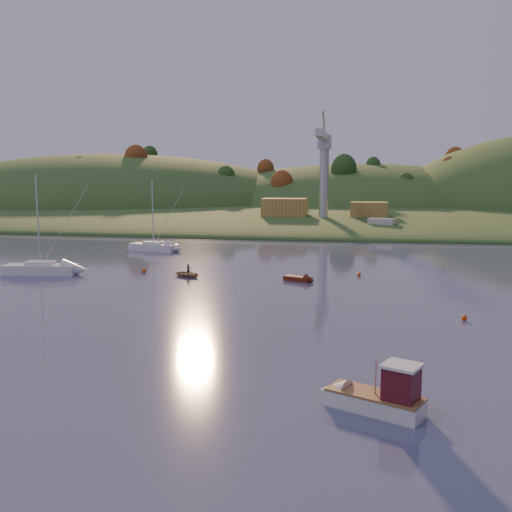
% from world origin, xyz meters
% --- Properties ---
extents(ground, '(500.00, 500.00, 0.00)m').
position_xyz_m(ground, '(0.00, 0.00, 0.00)').
color(ground, '#3B3F60').
rests_on(ground, ground).
extents(far_shore, '(620.00, 220.00, 1.50)m').
position_xyz_m(far_shore, '(0.00, 230.00, 0.00)').
color(far_shore, '#274D1E').
rests_on(far_shore, ground).
extents(shore_slope, '(640.00, 150.00, 7.00)m').
position_xyz_m(shore_slope, '(0.00, 165.00, 0.00)').
color(shore_slope, '#274D1E').
rests_on(shore_slope, ground).
extents(hill_left, '(170.00, 140.00, 44.00)m').
position_xyz_m(hill_left, '(-90.00, 200.00, 0.00)').
color(hill_left, '#274D1E').
rests_on(hill_left, ground).
extents(hill_center, '(140.00, 120.00, 36.00)m').
position_xyz_m(hill_center, '(10.00, 210.00, 0.00)').
color(hill_center, '#274D1E').
rests_on(hill_center, ground).
extents(hillside_trees, '(280.00, 50.00, 32.00)m').
position_xyz_m(hillside_trees, '(0.00, 185.00, 0.00)').
color(hillside_trees, '#1E3F16').
rests_on(hillside_trees, ground).
extents(wharf, '(42.00, 16.00, 2.40)m').
position_xyz_m(wharf, '(5.00, 122.00, 1.20)').
color(wharf, slate).
rests_on(wharf, ground).
extents(shed_west, '(11.00, 8.00, 4.80)m').
position_xyz_m(shed_west, '(-8.00, 123.00, 4.80)').
color(shed_west, olive).
rests_on(shed_west, wharf).
extents(shed_east, '(9.00, 7.00, 4.00)m').
position_xyz_m(shed_east, '(13.00, 124.00, 4.40)').
color(shed_east, olive).
rests_on(shed_east, wharf).
extents(dock_crane, '(3.20, 28.00, 20.30)m').
position_xyz_m(dock_crane, '(2.00, 118.39, 17.17)').
color(dock_crane, '#B7B7BC').
rests_on(dock_crane, wharf).
extents(fishing_boat, '(6.15, 4.17, 3.79)m').
position_xyz_m(fishing_boat, '(11.73, 8.98, 0.84)').
color(fishing_boat, silver).
rests_on(fishing_boat, ground).
extents(sailboat_near, '(9.46, 4.03, 12.72)m').
position_xyz_m(sailboat_near, '(-29.25, 45.33, 0.81)').
color(sailboat_near, white).
rests_on(sailboat_near, ground).
extents(sailboat_far, '(9.04, 4.71, 12.02)m').
position_xyz_m(sailboat_far, '(-23.55, 70.89, 0.77)').
color(sailboat_far, silver).
rests_on(sailboat_far, ground).
extents(canoe, '(4.31, 3.89, 0.73)m').
position_xyz_m(canoe, '(-9.98, 46.93, 0.37)').
color(canoe, '#826248').
rests_on(canoe, ground).
extents(paddler, '(0.54, 0.62, 1.43)m').
position_xyz_m(paddler, '(-9.98, 46.93, 0.71)').
color(paddler, black).
rests_on(paddler, ground).
extents(red_tender, '(4.15, 2.90, 1.35)m').
position_xyz_m(red_tender, '(4.51, 46.29, 0.28)').
color(red_tender, '#551B0C').
rests_on(red_tender, ground).
extents(grey_dinghy, '(2.67, 3.28, 1.17)m').
position_xyz_m(grey_dinghy, '(-29.55, 47.61, 0.24)').
color(grey_dinghy, slate).
rests_on(grey_dinghy, ground).
extents(work_vessel, '(14.28, 9.32, 3.46)m').
position_xyz_m(work_vessel, '(15.74, 108.00, 1.23)').
color(work_vessel, '#4F5968').
rests_on(work_vessel, ground).
extents(buoy_1, '(0.50, 0.50, 0.50)m').
position_xyz_m(buoy_1, '(20.14, 30.06, 0.25)').
color(buoy_1, '#E6490C').
rests_on(buoy_1, ground).
extents(buoy_2, '(0.50, 0.50, 0.50)m').
position_xyz_m(buoy_2, '(-29.22, 46.99, 0.25)').
color(buoy_2, '#E6490C').
rests_on(buoy_2, ground).
extents(buoy_3, '(0.50, 0.50, 0.50)m').
position_xyz_m(buoy_3, '(-16.69, 49.09, 0.25)').
color(buoy_3, '#E6490C').
rests_on(buoy_3, ground).
extents(buoy_4, '(0.50, 0.50, 0.50)m').
position_xyz_m(buoy_4, '(11.04, 51.47, 0.25)').
color(buoy_4, '#E6490C').
rests_on(buoy_4, ground).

